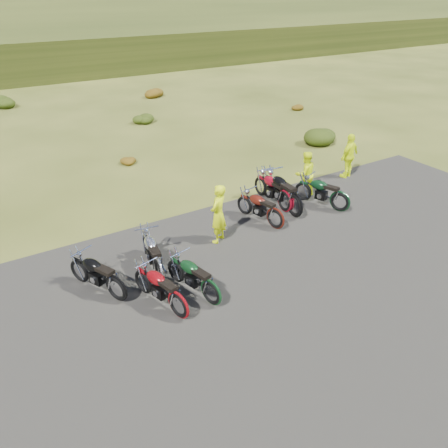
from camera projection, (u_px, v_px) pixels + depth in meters
ground at (269, 271)px, 11.34m from camera, size 300.00×300.00×0.00m
gravel_pad at (322, 315)px, 9.85m from camera, size 20.00×12.00×0.04m
shrub_3 at (3, 100)px, 25.89m from camera, size 1.56×1.56×0.92m
shrub_4 at (127, 159)px, 17.89m from camera, size 0.77×0.77×0.45m
shrub_5 at (143, 118)px, 23.13m from camera, size 1.03×1.03×0.61m
shrub_6 at (153, 91)px, 28.37m from camera, size 1.30×1.30×0.77m
shrub_7 at (321, 133)px, 20.21m from camera, size 1.56×1.56×0.92m
shrub_8 at (295, 106)px, 25.60m from camera, size 0.77×0.77×0.45m
motorcycle_0 at (119, 301)px, 10.29m from camera, size 1.39×2.02×1.01m
motorcycle_1 at (179, 318)px, 9.76m from camera, size 1.09×2.00×0.99m
motorcycle_2 at (211, 305)px, 10.16m from camera, size 1.05×1.96×0.98m
motorcycle_3 at (160, 283)px, 10.89m from camera, size 0.95×2.03×1.02m
motorcycle_4 at (275, 229)px, 13.28m from camera, size 1.04×2.00×1.00m
motorcycle_5 at (294, 217)px, 13.95m from camera, size 0.93×2.35×1.21m
motorcycle_6 at (284, 212)px, 14.27m from camera, size 0.77×2.11×1.09m
motorcycle_7 at (338, 212)px, 14.28m from camera, size 1.34×2.10×1.04m
person_middle at (218, 215)px, 12.22m from camera, size 0.76×0.69×1.74m
person_right_a at (305, 175)px, 14.99m from camera, size 0.82×0.66×1.58m
person_right_b at (349, 156)px, 16.40m from camera, size 1.06×0.61×1.69m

